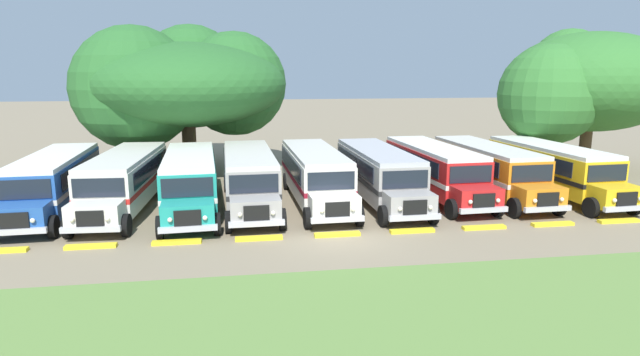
{
  "coord_description": "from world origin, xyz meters",
  "views": [
    {
      "loc": [
        -4.16,
        -21.47,
        7.04
      ],
      "look_at": [
        0.0,
        4.93,
        1.6
      ],
      "focal_mm": 29.81,
      "sensor_mm": 36.0,
      "label": 1
    }
  ],
  "objects_px": {
    "parked_bus_slot_6": "(434,168)",
    "parked_bus_slot_7": "(488,167)",
    "parked_bus_slot_4": "(315,173)",
    "secondary_tree": "(585,82)",
    "parked_bus_slot_1": "(125,179)",
    "parked_bus_slot_0": "(54,180)",
    "parked_bus_slot_3": "(249,176)",
    "broad_shade_tree": "(185,84)",
    "parked_bus_slot_8": "(552,167)",
    "parked_bus_slot_2": "(190,179)",
    "parked_bus_slot_5": "(379,172)"
  },
  "relations": [
    {
      "from": "parked_bus_slot_0",
      "to": "parked_bus_slot_4",
      "type": "height_order",
      "value": "same"
    },
    {
      "from": "parked_bus_slot_7",
      "to": "broad_shade_tree",
      "type": "height_order",
      "value": "broad_shade_tree"
    },
    {
      "from": "parked_bus_slot_0",
      "to": "parked_bus_slot_2",
      "type": "relative_size",
      "value": 1.0
    },
    {
      "from": "parked_bus_slot_4",
      "to": "parked_bus_slot_6",
      "type": "relative_size",
      "value": 1.0
    },
    {
      "from": "parked_bus_slot_4",
      "to": "parked_bus_slot_5",
      "type": "xyz_separation_m",
      "value": [
        3.47,
        -0.21,
        0.0
      ]
    },
    {
      "from": "secondary_tree",
      "to": "parked_bus_slot_5",
      "type": "bearing_deg",
      "value": -158.14
    },
    {
      "from": "parked_bus_slot_4",
      "to": "broad_shade_tree",
      "type": "relative_size",
      "value": 0.71
    },
    {
      "from": "parked_bus_slot_2",
      "to": "parked_bus_slot_3",
      "type": "xyz_separation_m",
      "value": [
        3.02,
        0.34,
        0.0
      ]
    },
    {
      "from": "parked_bus_slot_6",
      "to": "parked_bus_slot_4",
      "type": "bearing_deg",
      "value": -88.38
    },
    {
      "from": "parked_bus_slot_8",
      "to": "broad_shade_tree",
      "type": "height_order",
      "value": "broad_shade_tree"
    },
    {
      "from": "parked_bus_slot_1",
      "to": "parked_bus_slot_4",
      "type": "relative_size",
      "value": 1.0
    },
    {
      "from": "parked_bus_slot_6",
      "to": "broad_shade_tree",
      "type": "xyz_separation_m",
      "value": [
        -14.44,
        9.51,
        4.56
      ]
    },
    {
      "from": "parked_bus_slot_0",
      "to": "parked_bus_slot_8",
      "type": "bearing_deg",
      "value": 86.67
    },
    {
      "from": "parked_bus_slot_1",
      "to": "parked_bus_slot_7",
      "type": "bearing_deg",
      "value": 93.43
    },
    {
      "from": "parked_bus_slot_8",
      "to": "broad_shade_tree",
      "type": "distance_m",
      "value": 24.0
    },
    {
      "from": "parked_bus_slot_7",
      "to": "parked_bus_slot_3",
      "type": "bearing_deg",
      "value": -90.92
    },
    {
      "from": "parked_bus_slot_5",
      "to": "broad_shade_tree",
      "type": "distance_m",
      "value": 15.67
    },
    {
      "from": "broad_shade_tree",
      "to": "parked_bus_slot_8",
      "type": "bearing_deg",
      "value": -25.84
    },
    {
      "from": "parked_bus_slot_0",
      "to": "parked_bus_slot_4",
      "type": "xyz_separation_m",
      "value": [
        13.34,
        -0.29,
        0.0
      ]
    },
    {
      "from": "parked_bus_slot_4",
      "to": "broad_shade_tree",
      "type": "height_order",
      "value": "broad_shade_tree"
    },
    {
      "from": "parked_bus_slot_6",
      "to": "parked_bus_slot_7",
      "type": "distance_m",
      "value": 3.12
    },
    {
      "from": "parked_bus_slot_6",
      "to": "broad_shade_tree",
      "type": "bearing_deg",
      "value": -125.88
    },
    {
      "from": "parked_bus_slot_0",
      "to": "secondary_tree",
      "type": "xyz_separation_m",
      "value": [
        33.32,
        6.13,
        4.66
      ]
    },
    {
      "from": "parked_bus_slot_0",
      "to": "parked_bus_slot_1",
      "type": "bearing_deg",
      "value": 85.09
    },
    {
      "from": "parked_bus_slot_8",
      "to": "parked_bus_slot_3",
      "type": "bearing_deg",
      "value": -93.61
    },
    {
      "from": "parked_bus_slot_4",
      "to": "parked_bus_slot_6",
      "type": "bearing_deg",
      "value": 92.78
    },
    {
      "from": "parked_bus_slot_1",
      "to": "broad_shade_tree",
      "type": "distance_m",
      "value": 11.14
    },
    {
      "from": "parked_bus_slot_3",
      "to": "parked_bus_slot_6",
      "type": "distance_m",
      "value": 10.48
    },
    {
      "from": "parked_bus_slot_0",
      "to": "parked_bus_slot_2",
      "type": "xyz_separation_m",
      "value": [
        6.79,
        -0.7,
        0.0
      ]
    },
    {
      "from": "parked_bus_slot_4",
      "to": "parked_bus_slot_5",
      "type": "bearing_deg",
      "value": 85.18
    },
    {
      "from": "parked_bus_slot_6",
      "to": "parked_bus_slot_8",
      "type": "xyz_separation_m",
      "value": [
        6.77,
        -0.76,
        0.0
      ]
    },
    {
      "from": "parked_bus_slot_1",
      "to": "parked_bus_slot_7",
      "type": "relative_size",
      "value": 1.0
    },
    {
      "from": "parked_bus_slot_1",
      "to": "secondary_tree",
      "type": "relative_size",
      "value": 0.81
    },
    {
      "from": "parked_bus_slot_3",
      "to": "secondary_tree",
      "type": "height_order",
      "value": "secondary_tree"
    },
    {
      "from": "parked_bus_slot_3",
      "to": "parked_bus_slot_8",
      "type": "bearing_deg",
      "value": 87.98
    },
    {
      "from": "parked_bus_slot_5",
      "to": "parked_bus_slot_8",
      "type": "distance_m",
      "value": 10.23
    },
    {
      "from": "parked_bus_slot_1",
      "to": "parked_bus_slot_6",
      "type": "relative_size",
      "value": 1.0
    },
    {
      "from": "parked_bus_slot_0",
      "to": "parked_bus_slot_7",
      "type": "height_order",
      "value": "same"
    },
    {
      "from": "parked_bus_slot_4",
      "to": "secondary_tree",
      "type": "height_order",
      "value": "secondary_tree"
    },
    {
      "from": "parked_bus_slot_3",
      "to": "parked_bus_slot_0",
      "type": "bearing_deg",
      "value": -93.49
    },
    {
      "from": "parked_bus_slot_6",
      "to": "secondary_tree",
      "type": "bearing_deg",
      "value": 111.85
    },
    {
      "from": "secondary_tree",
      "to": "parked_bus_slot_0",
      "type": "bearing_deg",
      "value": -169.58
    },
    {
      "from": "parked_bus_slot_4",
      "to": "parked_bus_slot_5",
      "type": "relative_size",
      "value": 1.0
    },
    {
      "from": "parked_bus_slot_2",
      "to": "secondary_tree",
      "type": "distance_m",
      "value": 27.79
    },
    {
      "from": "parked_bus_slot_8",
      "to": "secondary_tree",
      "type": "xyz_separation_m",
      "value": [
        6.28,
        6.67,
        4.66
      ]
    },
    {
      "from": "parked_bus_slot_2",
      "to": "broad_shade_tree",
      "type": "relative_size",
      "value": 0.71
    },
    {
      "from": "parked_bus_slot_4",
      "to": "parked_bus_slot_0",
      "type": "bearing_deg",
      "value": -92.6
    },
    {
      "from": "parked_bus_slot_2",
      "to": "parked_bus_slot_7",
      "type": "height_order",
      "value": "same"
    },
    {
      "from": "parked_bus_slot_6",
      "to": "parked_bus_slot_7",
      "type": "relative_size",
      "value": 1.0
    },
    {
      "from": "parked_bus_slot_3",
      "to": "parked_bus_slot_8",
      "type": "distance_m",
      "value": 17.24
    }
  ]
}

